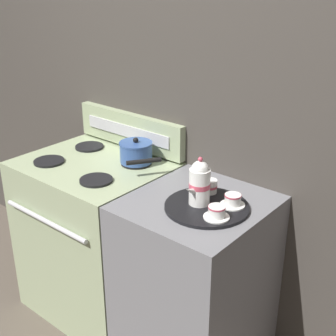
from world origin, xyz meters
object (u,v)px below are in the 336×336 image
at_px(saucepan, 136,152).
at_px(creamer_jug, 210,186).
at_px(serving_tray, 207,207).
at_px(teapot, 199,183).
at_px(teacup_left, 233,200).
at_px(teacup_right, 217,212).
at_px(stove, 98,237).

height_order(saucepan, creamer_jug, saucepan).
bearing_deg(creamer_jug, serving_tray, -60.27).
distance_m(serving_tray, creamer_jug, 0.13).
xyz_separation_m(teapot, teacup_left, (0.12, 0.07, -0.07)).
bearing_deg(creamer_jug, teacup_right, -48.06).
height_order(serving_tray, teapot, teapot).
relative_size(saucepan, teacup_right, 2.64).
distance_m(stove, teapot, 0.89).
height_order(stove, teacup_left, teacup_left).
distance_m(teapot, teacup_left, 0.16).
relative_size(teacup_right, creamer_jug, 1.60).
relative_size(stove, teacup_right, 8.60).
height_order(stove, teapot, teapot).
xyz_separation_m(serving_tray, teapot, (-0.04, -0.01, 0.10)).
xyz_separation_m(stove, saucepan, (0.18, 0.13, 0.51)).
height_order(serving_tray, creamer_jug, creamer_jug).
relative_size(serving_tray, teapot, 1.69).
height_order(saucepan, serving_tray, saucepan).
bearing_deg(teapot, creamer_jug, 102.45).
bearing_deg(creamer_jug, teapot, -77.55).
relative_size(serving_tray, teacup_left, 3.38).
height_order(serving_tray, teacup_left, teacup_left).
xyz_separation_m(teacup_left, creamer_jug, (-0.14, 0.04, 0.00)).
height_order(teapot, teacup_right, teapot).
distance_m(stove, serving_tray, 0.86).
relative_size(saucepan, serving_tray, 0.78).
bearing_deg(teacup_left, teacup_right, -86.81).
bearing_deg(serving_tray, saucepan, 164.20).
bearing_deg(saucepan, teacup_left, -8.05).
height_order(teacup_left, creamer_jug, creamer_jug).
relative_size(teapot, creamer_jug, 3.19).
bearing_deg(teapot, saucepan, 162.32).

